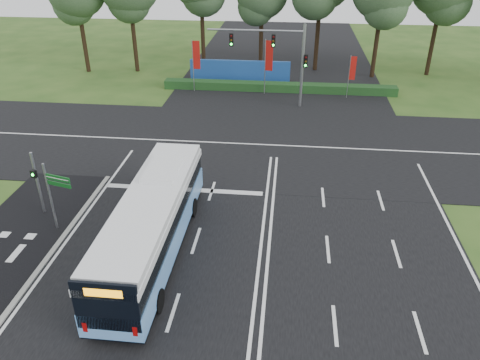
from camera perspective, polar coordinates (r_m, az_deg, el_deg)
name	(u,v)px	position (r m, az deg, el deg)	size (l,w,h in m)	color
ground	(261,245)	(23.61, 2.58, -7.97)	(120.00, 120.00, 0.00)	#284B19
road_main	(261,245)	(23.60, 2.58, -7.93)	(20.00, 120.00, 0.04)	black
road_cross	(272,145)	(33.97, 3.97, 4.24)	(120.00, 14.00, 0.05)	black
kerb_strip	(39,269)	(23.94, -23.25, -9.94)	(0.25, 18.00, 0.12)	gray
city_bus	(153,223)	(22.50, -10.59, -5.15)	(2.65, 12.06, 3.46)	#65A1EB
pedestrian_signal	(37,181)	(27.26, -23.52, -0.14)	(0.34, 0.43, 3.69)	gray
street_sign	(54,190)	(25.14, -21.74, -1.13)	(1.46, 0.45, 3.85)	gray
banner_flag_left	(195,58)	(44.84, -5.45, 14.55)	(0.72, 0.10, 4.84)	gray
banner_flag_mid	(268,59)	(43.83, 3.42, 14.48)	(0.73, 0.23, 5.07)	gray
banner_flag_right	(352,70)	(44.00, 13.48, 12.86)	(0.58, 0.06, 3.91)	gray
traffic_light_gantry	(282,52)	(40.51, 5.09, 15.24)	(8.41, 0.28, 7.00)	gray
hedge	(279,87)	(45.51, 4.74, 11.21)	(22.00, 1.20, 0.80)	#163C19
blue_hoarding	(240,71)	(47.95, -0.02, 13.10)	(10.00, 0.30, 2.20)	#1B4896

